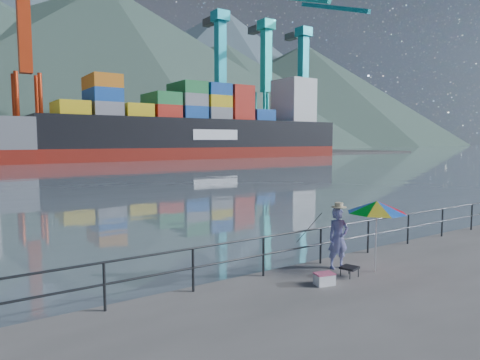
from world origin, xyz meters
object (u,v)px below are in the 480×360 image
fisherman (338,238)px  beach_umbrella (377,207)px  cooler_bag (324,279)px  container_ship (209,129)px

fisherman → beach_umbrella: beach_umbrella is taller
beach_umbrella → cooler_bag: size_ratio=4.56×
fisherman → cooler_bag: fisherman is taller
fisherman → container_ship: size_ratio=0.03×
fisherman → container_ship: 78.80m
container_ship → cooler_bag: bearing=-118.0°
cooler_bag → container_ship: 80.09m
fisherman → cooler_bag: (-1.25, -0.75, -0.69)m
fisherman → beach_umbrella: 1.31m
beach_umbrella → container_ship: size_ratio=0.03×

